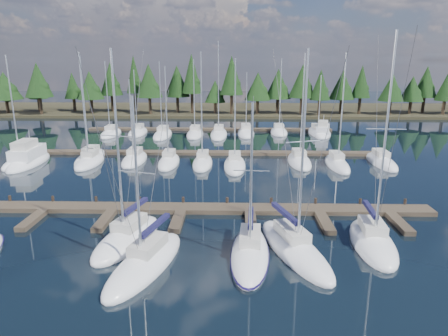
{
  "coord_description": "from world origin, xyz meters",
  "views": [
    {
      "loc": [
        4.56,
        -15.15,
        12.92
      ],
      "look_at": [
        3.64,
        22.0,
        2.85
      ],
      "focal_mm": 32.0,
      "sensor_mm": 36.0,
      "label": 1
    }
  ],
  "objects_px": {
    "main_dock": "(181,211)",
    "front_sailboat_5": "(294,248)",
    "front_sailboat_2": "(128,238)",
    "motor_yacht_left": "(28,159)",
    "front_sailboat_6": "(372,241)",
    "motor_yacht_right": "(323,133)",
    "front_sailboat_4": "(250,253)",
    "front_sailboat_3": "(146,263)"
  },
  "relations": [
    {
      "from": "main_dock",
      "to": "front_sailboat_2",
      "type": "bearing_deg",
      "value": -119.31
    },
    {
      "from": "front_sailboat_6",
      "to": "front_sailboat_4",
      "type": "bearing_deg",
      "value": -167.62
    },
    {
      "from": "front_sailboat_5",
      "to": "motor_yacht_left",
      "type": "distance_m",
      "value": 38.83
    },
    {
      "from": "front_sailboat_3",
      "to": "motor_yacht_left",
      "type": "height_order",
      "value": "front_sailboat_3"
    },
    {
      "from": "main_dock",
      "to": "motor_yacht_right",
      "type": "distance_m",
      "value": 43.03
    },
    {
      "from": "motor_yacht_right",
      "to": "front_sailboat_4",
      "type": "bearing_deg",
      "value": -107.76
    },
    {
      "from": "motor_yacht_right",
      "to": "front_sailboat_2",
      "type": "bearing_deg",
      "value": -118.4
    },
    {
      "from": "front_sailboat_6",
      "to": "motor_yacht_right",
      "type": "distance_m",
      "value": 44.19
    },
    {
      "from": "front_sailboat_2",
      "to": "motor_yacht_left",
      "type": "xyz_separation_m",
      "value": [
        -18.68,
        22.41,
        0.26
      ]
    },
    {
      "from": "front_sailboat_2",
      "to": "motor_yacht_right",
      "type": "relative_size",
      "value": 1.6
    },
    {
      "from": "main_dock",
      "to": "front_sailboat_3",
      "type": "xyz_separation_m",
      "value": [
        -1.07,
        -9.37,
        0.07
      ]
    },
    {
      "from": "front_sailboat_2",
      "to": "motor_yacht_left",
      "type": "height_order",
      "value": "front_sailboat_2"
    },
    {
      "from": "front_sailboat_2",
      "to": "front_sailboat_3",
      "type": "xyz_separation_m",
      "value": [
        2.14,
        -3.66,
        -0.02
      ]
    },
    {
      "from": "main_dock",
      "to": "front_sailboat_2",
      "type": "height_order",
      "value": "front_sailboat_2"
    },
    {
      "from": "front_sailboat_4",
      "to": "front_sailboat_5",
      "type": "bearing_deg",
      "value": 13.98
    },
    {
      "from": "front_sailboat_4",
      "to": "motor_yacht_right",
      "type": "xyz_separation_m",
      "value": [
        14.66,
        45.76,
        0.21
      ]
    },
    {
      "from": "front_sailboat_6",
      "to": "motor_yacht_left",
      "type": "relative_size",
      "value": 1.49
    },
    {
      "from": "front_sailboat_4",
      "to": "motor_yacht_left",
      "type": "distance_m",
      "value": 36.95
    },
    {
      "from": "front_sailboat_4",
      "to": "main_dock",
      "type": "bearing_deg",
      "value": 126.0
    },
    {
      "from": "front_sailboat_6",
      "to": "motor_yacht_right",
      "type": "xyz_separation_m",
      "value": [
        5.76,
        43.81,
        0.17
      ]
    },
    {
      "from": "front_sailboat_4",
      "to": "motor_yacht_right",
      "type": "relative_size",
      "value": 1.24
    },
    {
      "from": "motor_yacht_left",
      "to": "motor_yacht_right",
      "type": "bearing_deg",
      "value": 26.64
    },
    {
      "from": "front_sailboat_2",
      "to": "front_sailboat_6",
      "type": "bearing_deg",
      "value": -0.65
    },
    {
      "from": "front_sailboat_3",
      "to": "motor_yacht_left",
      "type": "distance_m",
      "value": 33.36
    },
    {
      "from": "front_sailboat_6",
      "to": "motor_yacht_left",
      "type": "bearing_deg",
      "value": 148.22
    },
    {
      "from": "front_sailboat_2",
      "to": "front_sailboat_5",
      "type": "relative_size",
      "value": 1.0
    },
    {
      "from": "front_sailboat_6",
      "to": "main_dock",
      "type": "bearing_deg",
      "value": 157.97
    },
    {
      "from": "front_sailboat_5",
      "to": "motor_yacht_right",
      "type": "bearing_deg",
      "value": 75.58
    },
    {
      "from": "main_dock",
      "to": "front_sailboat_6",
      "type": "distance_m",
      "value": 15.76
    },
    {
      "from": "front_sailboat_2",
      "to": "front_sailboat_3",
      "type": "height_order",
      "value": "front_sailboat_2"
    },
    {
      "from": "front_sailboat_4",
      "to": "motor_yacht_left",
      "type": "height_order",
      "value": "front_sailboat_4"
    },
    {
      "from": "front_sailboat_3",
      "to": "front_sailboat_5",
      "type": "relative_size",
      "value": 0.82
    },
    {
      "from": "front_sailboat_4",
      "to": "front_sailboat_5",
      "type": "relative_size",
      "value": 0.78
    },
    {
      "from": "motor_yacht_left",
      "to": "motor_yacht_right",
      "type": "relative_size",
      "value": 1.15
    },
    {
      "from": "front_sailboat_6",
      "to": "front_sailboat_2",
      "type": "bearing_deg",
      "value": 179.35
    },
    {
      "from": "front_sailboat_5",
      "to": "motor_yacht_right",
      "type": "xyz_separation_m",
      "value": [
        11.57,
        44.99,
        0.19
      ]
    },
    {
      "from": "main_dock",
      "to": "front_sailboat_6",
      "type": "bearing_deg",
      "value": -22.03
    },
    {
      "from": "front_sailboat_5",
      "to": "motor_yacht_right",
      "type": "relative_size",
      "value": 1.59
    },
    {
      "from": "front_sailboat_5",
      "to": "motor_yacht_left",
      "type": "height_order",
      "value": "front_sailboat_5"
    },
    {
      "from": "main_dock",
      "to": "motor_yacht_left",
      "type": "bearing_deg",
      "value": 142.65
    },
    {
      "from": "front_sailboat_3",
      "to": "front_sailboat_5",
      "type": "bearing_deg",
      "value": 12.97
    },
    {
      "from": "main_dock",
      "to": "front_sailboat_5",
      "type": "xyz_separation_m",
      "value": [
        8.81,
        -7.09,
        0.09
      ]
    }
  ]
}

